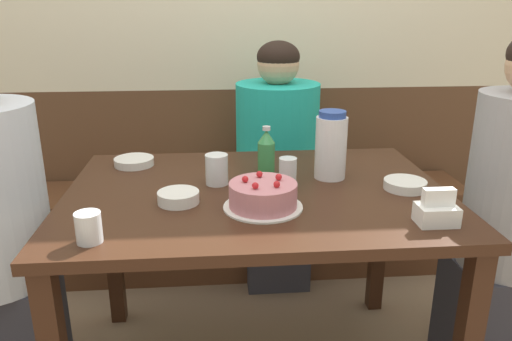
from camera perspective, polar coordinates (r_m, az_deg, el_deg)
name	(u,v)px	position (r m, az deg, el deg)	size (l,w,h in m)	color
back_wall	(239,21)	(2.60, -2.01, 16.72)	(4.80, 0.04, 2.50)	brown
bench_seat	(243,228)	(2.63, -1.51, -6.53)	(2.29, 0.38, 0.44)	#56331E
dining_table	(257,216)	(1.69, 0.06, -5.20)	(1.25, 0.89, 0.75)	#381E11
birthday_cake	(263,196)	(1.50, 0.81, -2.89)	(0.24, 0.24, 0.10)	white
water_pitcher	(331,146)	(1.76, 8.56, 2.83)	(0.11, 0.11, 0.24)	white
soju_bottle	(266,152)	(1.78, 1.18, 2.12)	(0.06, 0.06, 0.18)	#388E4C
napkin_holder	(437,211)	(1.48, 19.96, -4.38)	(0.11, 0.08, 0.11)	white
bowl_soup_white	(405,185)	(1.73, 16.67, -1.55)	(0.14, 0.14, 0.03)	white
bowl_rice_small	(178,197)	(1.56, -8.86, -3.03)	(0.13, 0.13, 0.04)	white
bowl_side_dish	(134,162)	(1.96, -13.76, 0.99)	(0.15, 0.15, 0.03)	white
glass_water_tall	(288,172)	(1.69, 3.64, -0.12)	(0.06, 0.06, 0.10)	silver
glass_tumbler_short	(217,169)	(1.70, -4.51, 0.13)	(0.08, 0.08, 0.10)	silver
glass_shot_small	(89,228)	(1.36, -18.59, -6.20)	(0.07, 0.07, 0.08)	silver
person_pale_blue_shirt	(511,223)	(1.96, 27.11, -5.41)	(0.34, 0.33, 1.26)	#33333D
person_grey_tee	(277,167)	(2.39, 2.39, 0.35)	(0.39, 0.39, 1.18)	#33333D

